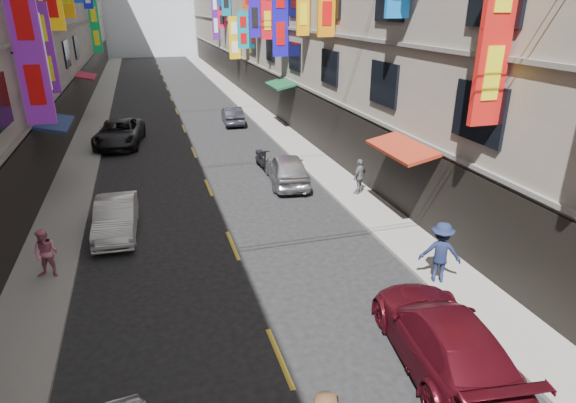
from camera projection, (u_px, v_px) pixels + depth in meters
sidewalk_left at (96, 115)px, 36.36m from camera, size 2.00×90.00×0.12m
sidewalk_right at (251, 107)px, 39.55m from camera, size 2.00×90.00×0.12m
street_awnings at (171, 115)px, 22.31m from camera, size 13.99×35.20×0.41m
lane_markings at (180, 119)px, 35.32m from camera, size 0.12×80.20×0.01m
scooter_far_right at (262, 160)px, 24.44m from camera, size 0.50×1.80×1.14m
car_left_mid at (116, 217)px, 17.31m from camera, size 1.52×3.96×1.29m
car_left_far at (119, 133)px, 28.48m from camera, size 3.15×5.59×1.47m
car_right_near at (443, 338)px, 10.89m from camera, size 2.69×5.26×1.46m
car_right_mid at (287, 169)px, 22.26m from camera, size 2.22×4.39×1.43m
car_right_far at (232, 116)px, 33.67m from camera, size 1.51×3.74×1.21m
pedestrian_lfar at (46, 254)px, 14.27m from camera, size 0.86×0.71×1.53m
pedestrian_rnear at (441, 252)px, 14.00m from camera, size 1.35×1.12×1.86m
pedestrian_rfar at (360, 176)px, 20.71m from camera, size 1.04×0.94×1.55m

